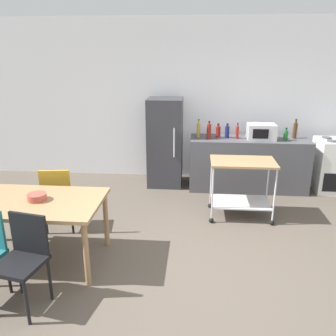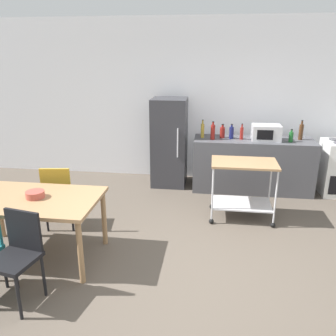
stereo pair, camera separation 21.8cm
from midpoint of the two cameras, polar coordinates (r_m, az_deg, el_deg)
The scene contains 17 objects.
ground_plane at distance 3.92m, azimuth 4.93°, elevation -17.08°, with size 12.00×12.00×0.00m, color brown.
back_wall at distance 6.45m, azimuth 6.77°, elevation 10.97°, with size 8.40×0.12×2.90m, color white.
kitchen_counter at distance 6.12m, azimuth 14.74°, elevation 0.49°, with size 2.00×0.64×0.90m, color #4C4C51.
dining_table at distance 4.12m, azimuth -20.20°, elevation -5.69°, with size 1.50×0.90×0.75m.
chair_black at distance 3.54m, azimuth -22.03°, elevation -12.78°, with size 0.47×0.47×0.89m.
chair_mustard at distance 4.77m, azimuth -16.28°, elevation -3.91°, with size 0.45×0.45×0.89m.
refrigerator at distance 6.11m, azimuth 1.26°, elevation 4.24°, with size 0.60×0.63×1.55m.
kitchen_cart at distance 4.98m, azimuth 13.56°, elevation -2.05°, with size 0.91×0.57×0.85m.
bottle_sesame_oil at distance 5.95m, azimuth 6.79°, elevation 6.21°, with size 0.06×0.06×0.31m.
bottle_soda at distance 5.84m, azimuth 8.49°, elevation 5.95°, with size 0.07×0.07×0.30m.
bottle_vinegar at distance 5.99m, azimuth 10.03°, elevation 5.86°, with size 0.08×0.08×0.24m.
bottle_wine at distance 5.96m, azimuth 11.50°, elevation 5.78°, with size 0.07×0.07×0.25m.
bottle_sparkling_water at distance 5.94m, azimuth 13.14°, elevation 5.67°, with size 0.06×0.06×0.27m.
microwave at distance 5.97m, azimuth 16.95°, elevation 5.61°, with size 0.46×0.35×0.26m.
bottle_soy_sauce at distance 6.01m, azimuth 20.69°, elevation 4.88°, with size 0.07×0.07×0.21m.
bottle_olive_oil at distance 6.21m, azimuth 22.12°, elevation 5.60°, with size 0.07×0.07×0.33m.
fruit_bowl at distance 4.06m, azimuth -19.72°, elevation -4.16°, with size 0.20×0.20×0.08m, color #B24C3F.
Camera 2 is at (0.21, -3.18, 2.27)m, focal length 36.80 mm.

